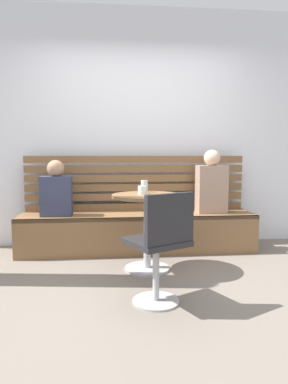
% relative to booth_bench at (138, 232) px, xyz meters
% --- Properties ---
extents(ground, '(8.00, 8.00, 0.00)m').
position_rel_booth_bench_xyz_m(ground, '(0.00, -1.20, -0.22)').
color(ground, '#70665B').
extents(back_wall, '(5.20, 0.10, 2.90)m').
position_rel_booth_bench_xyz_m(back_wall, '(0.00, 0.44, 1.23)').
color(back_wall, silver).
rests_on(back_wall, ground).
extents(booth_bench, '(2.70, 0.52, 0.44)m').
position_rel_booth_bench_xyz_m(booth_bench, '(0.00, 0.00, 0.00)').
color(booth_bench, brown).
rests_on(booth_bench, ground).
extents(booth_backrest, '(2.65, 0.04, 0.67)m').
position_rel_booth_bench_xyz_m(booth_backrest, '(0.00, 0.24, 0.56)').
color(booth_backrest, brown).
rests_on(booth_backrest, booth_bench).
extents(cafe_table, '(0.68, 0.68, 0.74)m').
position_rel_booth_bench_xyz_m(cafe_table, '(0.04, -0.67, 0.30)').
color(cafe_table, '#ADADB2').
rests_on(cafe_table, ground).
extents(white_chair, '(0.54, 0.54, 0.85)m').
position_rel_booth_bench_xyz_m(white_chair, '(0.05, -1.48, 0.24)').
color(white_chair, '#ADADB2').
rests_on(white_chair, ground).
extents(person_adult, '(0.34, 0.22, 0.74)m').
position_rel_booth_bench_xyz_m(person_adult, '(0.87, -0.00, 0.55)').
color(person_adult, '#9E7F6B').
rests_on(person_adult, booth_bench).
extents(person_child_left, '(0.34, 0.22, 0.62)m').
position_rel_booth_bench_xyz_m(person_child_left, '(-0.91, -0.03, 0.49)').
color(person_child_left, '#333851').
rests_on(person_child_left, booth_bench).
extents(cup_glass_tall, '(0.07, 0.07, 0.12)m').
position_rel_booth_bench_xyz_m(cup_glass_tall, '(0.03, -0.45, 0.58)').
color(cup_glass_tall, silver).
rests_on(cup_glass_tall, cafe_table).
extents(cup_glass_short, '(0.08, 0.08, 0.08)m').
position_rel_booth_bench_xyz_m(cup_glass_short, '(-0.01, -0.63, 0.56)').
color(cup_glass_short, silver).
rests_on(cup_glass_short, cafe_table).
extents(plate_small, '(0.17, 0.17, 0.01)m').
position_rel_booth_bench_xyz_m(plate_small, '(0.08, -0.85, 0.52)').
color(plate_small, white).
rests_on(plate_small, cafe_table).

